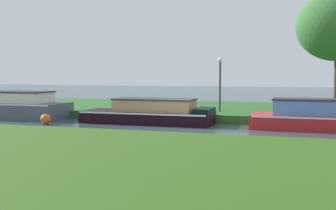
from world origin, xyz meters
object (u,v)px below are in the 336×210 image
Objects in this scene: black_barge at (151,113)px; lamp_post at (220,77)px; channel_buoy at (46,119)px; slate_cruiser at (25,106)px.

black_barge is 4.38m from lamp_post.
lamp_post is 9.02m from channel_buoy.
lamp_post reaches higher than black_barge.
black_barge is at bearing -0.00° from slate_cruiser.
slate_cruiser is at bearing 143.61° from channel_buoy.
lamp_post is (9.95, 2.89, 1.54)m from slate_cruiser.
lamp_post is at bearing 16.19° from slate_cruiser.
black_barge is at bearing 22.29° from channel_buoy.
black_barge is 7.13m from slate_cruiser.
slate_cruiser is 3.19m from channel_buoy.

